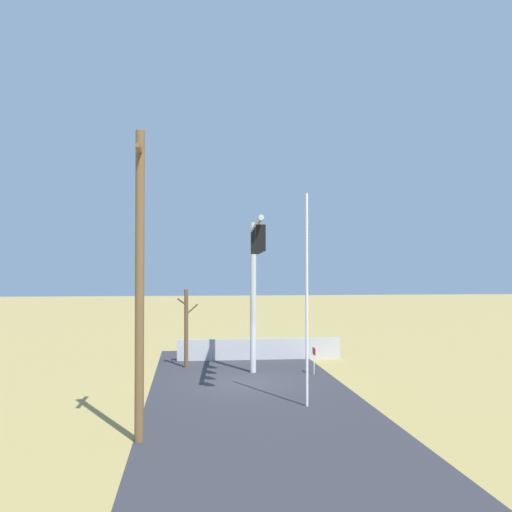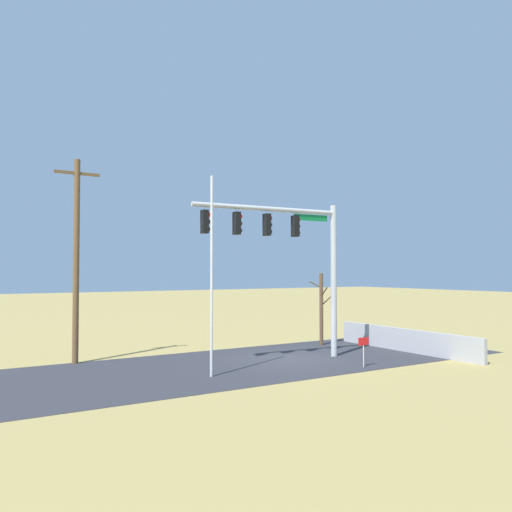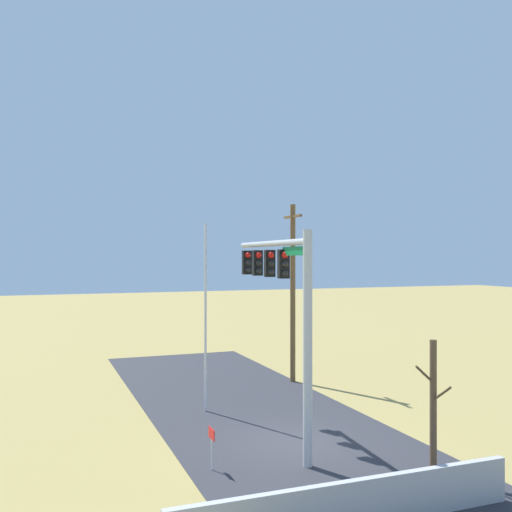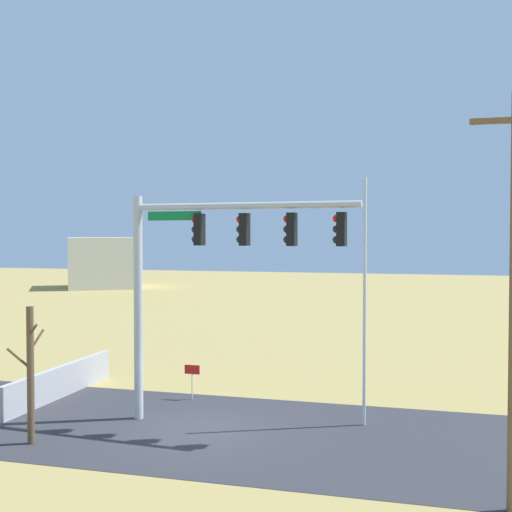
# 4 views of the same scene
# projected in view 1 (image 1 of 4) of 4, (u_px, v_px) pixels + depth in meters

# --- Properties ---
(ground_plane) EXTENTS (160.00, 160.00, 0.00)m
(ground_plane) POSITION_uv_depth(u_px,v_px,m) (246.00, 382.00, 25.43)
(ground_plane) COLOR #9E894C
(road_surface) EXTENTS (28.00, 8.00, 0.01)m
(road_surface) POSITION_uv_depth(u_px,v_px,m) (257.00, 403.00, 21.46)
(road_surface) COLOR #2D2D33
(road_surface) RESTS_ON ground_plane
(sidewalk_corner) EXTENTS (6.00, 6.00, 0.01)m
(sidewalk_corner) POSITION_uv_depth(u_px,v_px,m) (251.00, 369.00, 28.73)
(sidewalk_corner) COLOR #B7B5AD
(sidewalk_corner) RESTS_ON ground_plane
(retaining_fence) EXTENTS (0.20, 8.74, 1.12)m
(retaining_fence) POSITION_uv_depth(u_px,v_px,m) (260.00, 349.00, 31.69)
(retaining_fence) COLOR #A8A8AD
(retaining_fence) RESTS_ON ground_plane
(signal_mast) EXTENTS (7.16, 0.76, 7.01)m
(signal_mast) POSITION_uv_depth(u_px,v_px,m) (255.00, 263.00, 25.58)
(signal_mast) COLOR #B2B5BA
(signal_mast) RESTS_ON ground_plane
(flagpole) EXTENTS (0.10, 0.10, 7.54)m
(flagpole) POSITION_uv_depth(u_px,v_px,m) (307.00, 299.00, 21.06)
(flagpole) COLOR silver
(flagpole) RESTS_ON ground_plane
(utility_pole) EXTENTS (1.90, 0.26, 8.78)m
(utility_pole) POSITION_uv_depth(u_px,v_px,m) (140.00, 280.00, 16.77)
(utility_pole) COLOR brown
(utility_pole) RESTS_ON ground_plane
(bare_tree) EXTENTS (1.27, 1.02, 3.83)m
(bare_tree) POSITION_uv_depth(u_px,v_px,m) (186.00, 327.00, 29.20)
(bare_tree) COLOR brown
(bare_tree) RESTS_ON ground_plane
(open_sign) EXTENTS (0.56, 0.04, 1.22)m
(open_sign) POSITION_uv_depth(u_px,v_px,m) (314.00, 355.00, 27.32)
(open_sign) COLOR silver
(open_sign) RESTS_ON ground_plane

